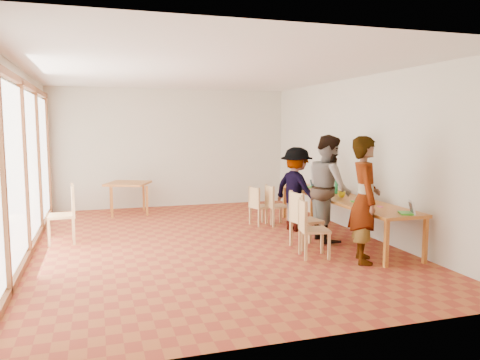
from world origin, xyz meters
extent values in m
plane|color=#A04D26|center=(0.00, 0.00, 0.00)|extent=(8.00, 8.00, 0.00)
cube|color=beige|center=(0.00, 4.00, 1.50)|extent=(6.00, 0.10, 3.00)
cube|color=beige|center=(0.00, -4.00, 1.50)|extent=(6.00, 0.10, 3.00)
cube|color=beige|center=(3.00, 0.00, 1.50)|extent=(0.10, 8.00, 3.00)
cube|color=white|center=(-2.96, 0.00, 1.50)|extent=(0.10, 8.00, 3.00)
cube|color=white|center=(0.00, 0.00, 3.02)|extent=(6.00, 8.00, 0.04)
cube|color=#C67A2C|center=(2.50, -0.27, 0.72)|extent=(0.80, 4.00, 0.05)
cube|color=#C67A2C|center=(2.16, -2.21, 0.35)|extent=(0.06, 0.06, 0.70)
cube|color=#C67A2C|center=(2.16, 1.67, 0.35)|extent=(0.06, 0.06, 0.70)
cube|color=#C67A2C|center=(2.84, -2.21, 0.35)|extent=(0.06, 0.06, 0.70)
cube|color=#C67A2C|center=(2.84, 1.67, 0.35)|extent=(0.06, 0.06, 0.70)
cube|color=#C67A2C|center=(-1.17, 3.20, 0.72)|extent=(0.90, 0.90, 0.05)
cube|color=#C67A2C|center=(-1.56, 2.81, 0.35)|extent=(0.05, 0.05, 0.70)
cube|color=#C67A2C|center=(-1.56, 3.59, 0.35)|extent=(0.05, 0.05, 0.70)
cube|color=#C67A2C|center=(-0.78, 2.81, 0.35)|extent=(0.05, 0.05, 0.70)
cube|color=#C67A2C|center=(-0.78, 3.59, 0.35)|extent=(0.05, 0.05, 0.70)
cube|color=tan|center=(1.39, -1.42, 0.44)|extent=(0.50, 0.50, 0.04)
cube|color=tan|center=(1.20, -1.38, 0.68)|extent=(0.12, 0.43, 0.45)
cube|color=tan|center=(1.54, -0.81, 0.46)|extent=(0.49, 0.49, 0.04)
cube|color=tan|center=(1.34, -0.83, 0.71)|extent=(0.09, 0.45, 0.47)
cube|color=tan|center=(1.40, 1.13, 0.39)|extent=(0.46, 0.46, 0.04)
cube|color=tan|center=(1.24, 1.09, 0.60)|extent=(0.14, 0.37, 0.39)
cube|color=tan|center=(1.72, 1.01, 0.40)|extent=(0.43, 0.43, 0.04)
cube|color=tan|center=(1.55, 0.99, 0.63)|extent=(0.07, 0.39, 0.41)
cube|color=tan|center=(-2.50, 0.73, 0.49)|extent=(0.51, 0.51, 0.05)
cube|color=tan|center=(-2.28, 0.75, 0.76)|extent=(0.08, 0.48, 0.50)
imported|color=gray|center=(2.00, -1.85, 0.96)|extent=(0.69, 0.82, 1.92)
imported|color=gray|center=(2.13, -0.46, 0.96)|extent=(0.88, 1.04, 1.92)
imported|color=gray|center=(1.90, 0.45, 0.83)|extent=(0.97, 1.22, 1.65)
cube|color=green|center=(2.58, -2.07, 0.76)|extent=(0.26, 0.30, 0.03)
cube|color=white|center=(2.66, -2.11, 0.85)|extent=(0.16, 0.24, 0.21)
cube|color=green|center=(2.45, -0.93, 0.76)|extent=(0.16, 0.23, 0.02)
cube|color=white|center=(2.53, -0.93, 0.84)|extent=(0.07, 0.21, 0.19)
cube|color=green|center=(2.54, 1.10, 0.76)|extent=(0.23, 0.27, 0.02)
cube|color=white|center=(2.61, 1.13, 0.84)|extent=(0.14, 0.22, 0.19)
imported|color=yellow|center=(2.48, -0.31, 0.81)|extent=(0.17, 0.17, 0.11)
cylinder|color=#197939|center=(2.60, 0.12, 0.89)|extent=(0.07, 0.07, 0.28)
cylinder|color=silver|center=(2.83, 0.21, 0.80)|extent=(0.07, 0.07, 0.09)
cylinder|color=white|center=(2.22, 0.07, 0.78)|extent=(0.08, 0.08, 0.06)
cube|color=#E54591|center=(2.56, -1.43, 0.76)|extent=(0.05, 0.10, 0.01)
cube|color=black|center=(2.19, 0.90, 0.80)|extent=(0.16, 0.26, 0.09)
camera|label=1|loc=(-1.86, -7.97, 2.08)|focal=35.00mm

